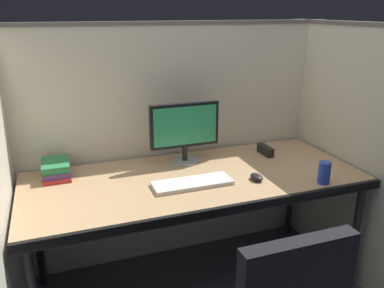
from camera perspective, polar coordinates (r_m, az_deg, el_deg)
cubicle_partition_rear at (r=2.63m, az=-2.93°, el=-0.07°), size 2.21×0.06×1.57m
cubicle_partition_left at (r=2.04m, az=-25.94°, el=-7.84°), size 0.06×1.41×1.57m
cubicle_partition_right at (r=2.65m, az=21.87°, el=-1.30°), size 0.06×1.41×1.57m
desk at (r=2.26m, az=0.54°, el=-5.99°), size 1.90×0.80×0.74m
monitor_center at (r=2.39m, az=-1.07°, el=2.20°), size 0.43×0.17×0.37m
keyboard_main at (r=2.14m, az=0.06°, el=-5.67°), size 0.43×0.15×0.02m
computer_mouse at (r=2.23m, az=9.28°, el=-4.72°), size 0.06×0.10×0.04m
book_stack at (r=2.36m, az=-18.98°, el=-3.47°), size 0.15×0.23×0.09m
red_stapler at (r=2.63m, az=10.51°, el=-0.87°), size 0.04×0.15×0.06m
soda_can at (r=2.26m, az=18.52°, el=-3.94°), size 0.07×0.07×0.12m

